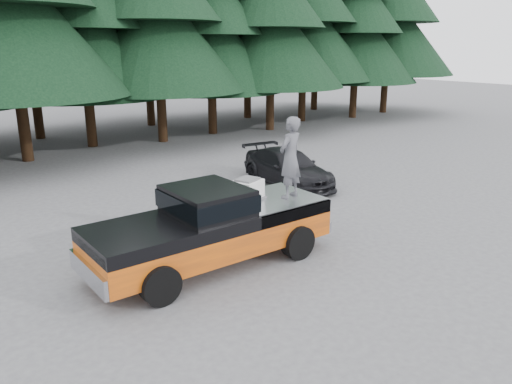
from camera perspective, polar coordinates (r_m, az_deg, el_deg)
ground at (r=12.13m, az=-3.05°, el=-8.02°), size 120.00×120.00×0.00m
pickup_truck at (r=11.80m, az=-5.07°, el=-5.28°), size 6.00×2.04×1.33m
truck_cab at (r=11.43m, az=-5.61°, el=-0.92°), size 1.66×1.90×0.59m
air_compressor at (r=12.31m, az=-0.99°, el=0.18°), size 0.86×0.79×0.48m
man_on_bed at (r=12.36m, az=3.93°, el=3.94°), size 0.85×0.68×2.04m
parked_car at (r=18.51m, az=3.64°, el=2.78°), size 2.41×4.64×1.29m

